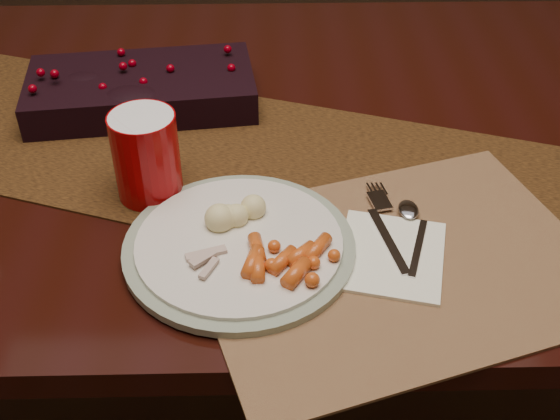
{
  "coord_description": "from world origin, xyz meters",
  "views": [
    {
      "loc": [
        -0.01,
        -0.98,
        1.36
      ],
      "look_at": [
        0.01,
        -0.28,
        0.8
      ],
      "focal_mm": 45.0,
      "sensor_mm": 36.0,
      "label": 1
    }
  ],
  "objects_px": {
    "turkey_shreds": "(200,259)",
    "dining_table": "(272,287)",
    "mashed_potatoes": "(238,203)",
    "placemat_main": "(396,263)",
    "baby_carrots": "(288,253)",
    "centerpiece": "(141,84)",
    "red_cup": "(146,156)",
    "dinner_plate": "(239,245)",
    "napkin": "(391,255)"
  },
  "relations": [
    {
      "from": "dining_table",
      "to": "red_cup",
      "type": "xyz_separation_m",
      "value": [
        -0.17,
        -0.18,
        0.44
      ]
    },
    {
      "from": "baby_carrots",
      "to": "mashed_potatoes",
      "type": "distance_m",
      "value": 0.11
    },
    {
      "from": "napkin",
      "to": "centerpiece",
      "type": "bearing_deg",
      "value": 147.08
    },
    {
      "from": "dining_table",
      "to": "napkin",
      "type": "bearing_deg",
      "value": -65.38
    },
    {
      "from": "dining_table",
      "to": "red_cup",
      "type": "bearing_deg",
      "value": -133.49
    },
    {
      "from": "mashed_potatoes",
      "to": "dinner_plate",
      "type": "bearing_deg",
      "value": -88.73
    },
    {
      "from": "dinner_plate",
      "to": "red_cup",
      "type": "bearing_deg",
      "value": 135.6
    },
    {
      "from": "dinner_plate",
      "to": "red_cup",
      "type": "distance_m",
      "value": 0.19
    },
    {
      "from": "centerpiece",
      "to": "dinner_plate",
      "type": "distance_m",
      "value": 0.41
    },
    {
      "from": "mashed_potatoes",
      "to": "turkey_shreds",
      "type": "height_order",
      "value": "mashed_potatoes"
    },
    {
      "from": "dinner_plate",
      "to": "turkey_shreds",
      "type": "relative_size",
      "value": 3.95
    },
    {
      "from": "centerpiece",
      "to": "turkey_shreds",
      "type": "xyz_separation_m",
      "value": [
        0.13,
        -0.42,
        -0.01
      ]
    },
    {
      "from": "red_cup",
      "to": "turkey_shreds",
      "type": "bearing_deg",
      "value": -63.91
    },
    {
      "from": "turkey_shreds",
      "to": "dining_table",
      "type": "bearing_deg",
      "value": 75.38
    },
    {
      "from": "centerpiece",
      "to": "baby_carrots",
      "type": "relative_size",
      "value": 3.22
    },
    {
      "from": "centerpiece",
      "to": "placemat_main",
      "type": "distance_m",
      "value": 0.55
    },
    {
      "from": "placemat_main",
      "to": "turkey_shreds",
      "type": "relative_size",
      "value": 6.5
    },
    {
      "from": "placemat_main",
      "to": "dinner_plate",
      "type": "distance_m",
      "value": 0.2
    },
    {
      "from": "centerpiece",
      "to": "dining_table",
      "type": "bearing_deg",
      "value": -17.59
    },
    {
      "from": "placemat_main",
      "to": "baby_carrots",
      "type": "relative_size",
      "value": 4.25
    },
    {
      "from": "placemat_main",
      "to": "baby_carrots",
      "type": "xyz_separation_m",
      "value": [
        -0.14,
        -0.01,
        0.03
      ]
    },
    {
      "from": "centerpiece",
      "to": "red_cup",
      "type": "height_order",
      "value": "red_cup"
    },
    {
      "from": "mashed_potatoes",
      "to": "red_cup",
      "type": "xyz_separation_m",
      "value": [
        -0.13,
        0.08,
        0.03
      ]
    },
    {
      "from": "dining_table",
      "to": "red_cup",
      "type": "relative_size",
      "value": 14.31
    },
    {
      "from": "turkey_shreds",
      "to": "napkin",
      "type": "bearing_deg",
      "value": 5.76
    },
    {
      "from": "placemat_main",
      "to": "napkin",
      "type": "xyz_separation_m",
      "value": [
        -0.01,
        0.01,
        0.0
      ]
    },
    {
      "from": "mashed_potatoes",
      "to": "centerpiece",
      "type": "bearing_deg",
      "value": 117.54
    },
    {
      "from": "dinner_plate",
      "to": "napkin",
      "type": "height_order",
      "value": "dinner_plate"
    },
    {
      "from": "napkin",
      "to": "red_cup",
      "type": "distance_m",
      "value": 0.36
    },
    {
      "from": "mashed_potatoes",
      "to": "turkey_shreds",
      "type": "bearing_deg",
      "value": -116.67
    },
    {
      "from": "placemat_main",
      "to": "baby_carrots",
      "type": "height_order",
      "value": "baby_carrots"
    },
    {
      "from": "dining_table",
      "to": "napkin",
      "type": "height_order",
      "value": "napkin"
    },
    {
      "from": "centerpiece",
      "to": "red_cup",
      "type": "distance_m",
      "value": 0.26
    },
    {
      "from": "baby_carrots",
      "to": "dining_table",
      "type": "bearing_deg",
      "value": 92.87
    },
    {
      "from": "dining_table",
      "to": "turkey_shreds",
      "type": "height_order",
      "value": "turkey_shreds"
    },
    {
      "from": "placemat_main",
      "to": "red_cup",
      "type": "relative_size",
      "value": 3.91
    },
    {
      "from": "dining_table",
      "to": "baby_carrots",
      "type": "xyz_separation_m",
      "value": [
        0.02,
        -0.34,
        0.4
      ]
    },
    {
      "from": "mashed_potatoes",
      "to": "red_cup",
      "type": "height_order",
      "value": "red_cup"
    },
    {
      "from": "dining_table",
      "to": "mashed_potatoes",
      "type": "distance_m",
      "value": 0.49
    },
    {
      "from": "centerpiece",
      "to": "turkey_shreds",
      "type": "distance_m",
      "value": 0.44
    },
    {
      "from": "dinner_plate",
      "to": "baby_carrots",
      "type": "distance_m",
      "value": 0.07
    },
    {
      "from": "centerpiece",
      "to": "mashed_potatoes",
      "type": "height_order",
      "value": "centerpiece"
    },
    {
      "from": "napkin",
      "to": "red_cup",
      "type": "height_order",
      "value": "red_cup"
    },
    {
      "from": "placemat_main",
      "to": "napkin",
      "type": "height_order",
      "value": "napkin"
    },
    {
      "from": "turkey_shreds",
      "to": "napkin",
      "type": "distance_m",
      "value": 0.24
    },
    {
      "from": "dining_table",
      "to": "placemat_main",
      "type": "relative_size",
      "value": 3.66
    },
    {
      "from": "dinner_plate",
      "to": "mashed_potatoes",
      "type": "xyz_separation_m",
      "value": [
        -0.0,
        0.05,
        0.03
      ]
    },
    {
      "from": "centerpiece",
      "to": "turkey_shreds",
      "type": "height_order",
      "value": "centerpiece"
    },
    {
      "from": "baby_carrots",
      "to": "turkey_shreds",
      "type": "xyz_separation_m",
      "value": [
        -0.11,
        -0.01,
        -0.0
      ]
    },
    {
      "from": "turkey_shreds",
      "to": "baby_carrots",
      "type": "bearing_deg",
      "value": 3.62
    }
  ]
}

